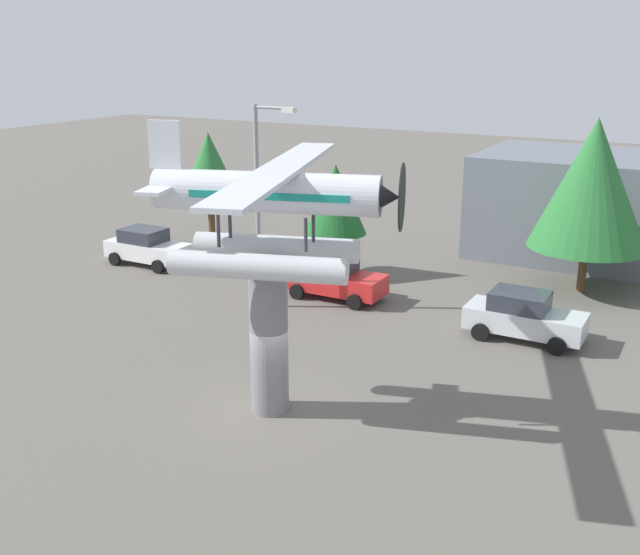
{
  "coord_description": "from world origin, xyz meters",
  "views": [
    {
      "loc": [
        10.83,
        -16.5,
        10.28
      ],
      "look_at": [
        0.0,
        3.0,
        3.24
      ],
      "focal_mm": 41.76,
      "sensor_mm": 36.0,
      "label": 1
    }
  ],
  "objects_px": {
    "car_near_white": "(147,247)",
    "display_pedestal": "(269,341)",
    "storefront_building": "(590,205)",
    "floatplane_monument": "(271,210)",
    "tree_center_back": "(592,184)",
    "car_far_silver": "(524,316)",
    "tree_east": "(335,200)",
    "car_mid_red": "(334,278)",
    "tree_west": "(209,166)",
    "streetlight_primary": "(261,194)"
  },
  "relations": [
    {
      "from": "car_mid_red",
      "to": "tree_west",
      "type": "distance_m",
      "value": 11.46
    },
    {
      "from": "display_pedestal",
      "to": "car_mid_red",
      "type": "bearing_deg",
      "value": 107.52
    },
    {
      "from": "tree_east",
      "to": "car_near_white",
      "type": "bearing_deg",
      "value": -161.21
    },
    {
      "from": "tree_east",
      "to": "tree_center_back",
      "type": "relative_size",
      "value": 0.69
    },
    {
      "from": "car_mid_red",
      "to": "car_far_silver",
      "type": "bearing_deg",
      "value": -5.03
    },
    {
      "from": "storefront_building",
      "to": "car_near_white",
      "type": "bearing_deg",
      "value": -146.16
    },
    {
      "from": "floatplane_monument",
      "to": "tree_center_back",
      "type": "distance_m",
      "value": 16.76
    },
    {
      "from": "car_near_white",
      "to": "tree_east",
      "type": "distance_m",
      "value": 9.58
    },
    {
      "from": "storefront_building",
      "to": "tree_center_back",
      "type": "relative_size",
      "value": 1.44
    },
    {
      "from": "storefront_building",
      "to": "tree_east",
      "type": "xyz_separation_m",
      "value": [
        -9.51,
        -9.26,
        1.0
      ]
    },
    {
      "from": "storefront_building",
      "to": "tree_west",
      "type": "bearing_deg",
      "value": -157.23
    },
    {
      "from": "car_near_white",
      "to": "car_far_silver",
      "type": "relative_size",
      "value": 1.0
    },
    {
      "from": "storefront_building",
      "to": "tree_east",
      "type": "distance_m",
      "value": 13.31
    },
    {
      "from": "floatplane_monument",
      "to": "car_mid_red",
      "type": "xyz_separation_m",
      "value": [
        -3.21,
        9.74,
        -5.1
      ]
    },
    {
      "from": "display_pedestal",
      "to": "car_far_silver",
      "type": "xyz_separation_m",
      "value": [
        5.05,
        9.06,
        -1.28
      ]
    },
    {
      "from": "floatplane_monument",
      "to": "tree_west",
      "type": "distance_m",
      "value": 19.6
    },
    {
      "from": "floatplane_monument",
      "to": "car_near_white",
      "type": "distance_m",
      "value": 17.38
    },
    {
      "from": "storefront_building",
      "to": "tree_west",
      "type": "height_order",
      "value": "tree_west"
    },
    {
      "from": "display_pedestal",
      "to": "storefront_building",
      "type": "bearing_deg",
      "value": 77.45
    },
    {
      "from": "streetlight_primary",
      "to": "tree_center_back",
      "type": "bearing_deg",
      "value": 37.5
    },
    {
      "from": "car_mid_red",
      "to": "storefront_building",
      "type": "bearing_deg",
      "value": 56.84
    },
    {
      "from": "car_near_white",
      "to": "car_mid_red",
      "type": "relative_size",
      "value": 1.0
    },
    {
      "from": "tree_east",
      "to": "tree_center_back",
      "type": "height_order",
      "value": "tree_center_back"
    },
    {
      "from": "tree_west",
      "to": "storefront_building",
      "type": "bearing_deg",
      "value": 22.77
    },
    {
      "from": "tree_west",
      "to": "tree_east",
      "type": "bearing_deg",
      "value": -11.79
    },
    {
      "from": "streetlight_primary",
      "to": "car_mid_red",
      "type": "bearing_deg",
      "value": 50.83
    },
    {
      "from": "display_pedestal",
      "to": "car_far_silver",
      "type": "height_order",
      "value": "display_pedestal"
    },
    {
      "from": "streetlight_primary",
      "to": "tree_center_back",
      "type": "relative_size",
      "value": 1.09
    },
    {
      "from": "car_near_white",
      "to": "storefront_building",
      "type": "height_order",
      "value": "storefront_building"
    },
    {
      "from": "tree_west",
      "to": "tree_center_back",
      "type": "relative_size",
      "value": 0.8
    },
    {
      "from": "streetlight_primary",
      "to": "car_far_silver",
      "type": "bearing_deg",
      "value": 9.49
    },
    {
      "from": "floatplane_monument",
      "to": "tree_east",
      "type": "relative_size",
      "value": 1.99
    },
    {
      "from": "floatplane_monument",
      "to": "streetlight_primary",
      "type": "bearing_deg",
      "value": 107.32
    },
    {
      "from": "floatplane_monument",
      "to": "streetlight_primary",
      "type": "relative_size",
      "value": 1.27
    },
    {
      "from": "car_near_white",
      "to": "tree_west",
      "type": "bearing_deg",
      "value": 85.88
    },
    {
      "from": "streetlight_primary",
      "to": "display_pedestal",
      "type": "bearing_deg",
      "value": -55.62
    },
    {
      "from": "display_pedestal",
      "to": "streetlight_primary",
      "type": "distance_m",
      "value": 9.29
    },
    {
      "from": "car_mid_red",
      "to": "car_near_white",
      "type": "bearing_deg",
      "value": -179.98
    },
    {
      "from": "car_near_white",
      "to": "display_pedestal",
      "type": "bearing_deg",
      "value": -36.25
    },
    {
      "from": "floatplane_monument",
      "to": "car_far_silver",
      "type": "height_order",
      "value": "floatplane_monument"
    },
    {
      "from": "display_pedestal",
      "to": "tree_east",
      "type": "relative_size",
      "value": 0.84
    },
    {
      "from": "display_pedestal",
      "to": "car_near_white",
      "type": "relative_size",
      "value": 1.03
    },
    {
      "from": "car_near_white",
      "to": "streetlight_primary",
      "type": "xyz_separation_m",
      "value": [
        8.29,
        -2.4,
        3.8
      ]
    },
    {
      "from": "car_mid_red",
      "to": "storefront_building",
      "type": "distance_m",
      "value": 14.69
    },
    {
      "from": "car_far_silver",
      "to": "tree_east",
      "type": "height_order",
      "value": "tree_east"
    },
    {
      "from": "tree_center_back",
      "to": "car_near_white",
      "type": "bearing_deg",
      "value": -162.74
    },
    {
      "from": "car_near_white",
      "to": "car_far_silver",
      "type": "bearing_deg",
      "value": -2.22
    },
    {
      "from": "car_near_white",
      "to": "tree_west",
      "type": "xyz_separation_m",
      "value": [
        0.34,
        4.72,
        3.31
      ]
    },
    {
      "from": "display_pedestal",
      "to": "car_mid_red",
      "type": "relative_size",
      "value": 1.03
    },
    {
      "from": "display_pedestal",
      "to": "tree_west",
      "type": "xyz_separation_m",
      "value": [
        -12.99,
        14.49,
        2.03
      ]
    }
  ]
}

